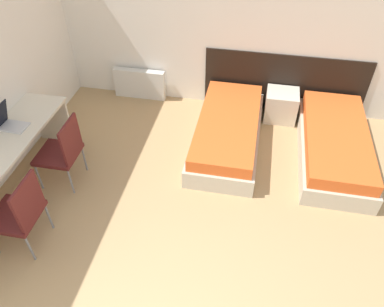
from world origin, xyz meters
The scene contains 9 objects.
wall_back centered at (0.00, 4.38, 1.35)m, with size 5.74×0.05×2.70m.
headboard_panel centered at (1.05, 4.35, 0.47)m, with size 2.43×0.03×0.94m.
bed_near_window centered at (0.32, 3.33, 0.21)m, with size 0.88×1.98×0.43m.
bed_near_door centered at (1.77, 3.33, 0.21)m, with size 0.88×1.98×0.43m.
nightstand centered at (1.05, 4.10, 0.23)m, with size 0.47×0.43×0.46m.
radiator centered at (-1.24, 4.26, 0.25)m, with size 0.84×0.12×0.49m.
chair_near_laptop centered at (-1.55, 2.21, 0.50)m, with size 0.48×0.48×0.93m.
chair_near_notebook centered at (-1.55, 1.24, 0.50)m, with size 0.48×0.48×0.93m.
laptop centered at (-2.16, 2.24, 0.81)m, with size 0.32×0.23×0.32m.
Camera 1 is at (0.63, -0.82, 3.45)m, focal length 35.00 mm.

